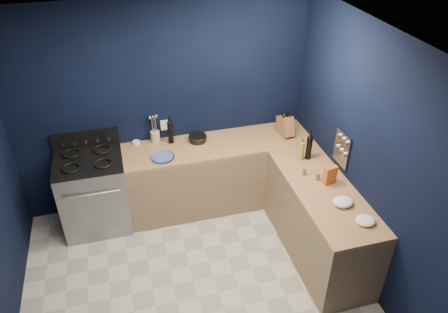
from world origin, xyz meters
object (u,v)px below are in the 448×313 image
object	(u,v)px
knife_block	(285,126)
crouton_bag	(330,175)
gas_range	(95,194)
plate_stack	(163,157)
utensil_crock	(155,136)

from	to	relation	value
knife_block	crouton_bag	bearing A→B (deg)	-92.62
crouton_bag	gas_range	bearing A→B (deg)	144.61
plate_stack	crouton_bag	distance (m)	1.87
utensil_crock	crouton_bag	bearing A→B (deg)	-38.64
plate_stack	utensil_crock	size ratio (longest dim) A/B	1.79
plate_stack	crouton_bag	xyz separation A→B (m)	(1.63, -0.92, 0.09)
plate_stack	utensil_crock	xyz separation A→B (m)	(-0.02, 0.40, 0.05)
plate_stack	knife_block	bearing A→B (deg)	5.05
utensil_crock	knife_block	world-z (taller)	knife_block
utensil_crock	knife_block	size ratio (longest dim) A/B	0.57
gas_range	utensil_crock	size ratio (longest dim) A/B	6.68
knife_block	crouton_bag	size ratio (longest dim) A/B	1.20
knife_block	gas_range	bearing A→B (deg)	173.66
gas_range	crouton_bag	distance (m)	2.73
gas_range	knife_block	distance (m)	2.45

